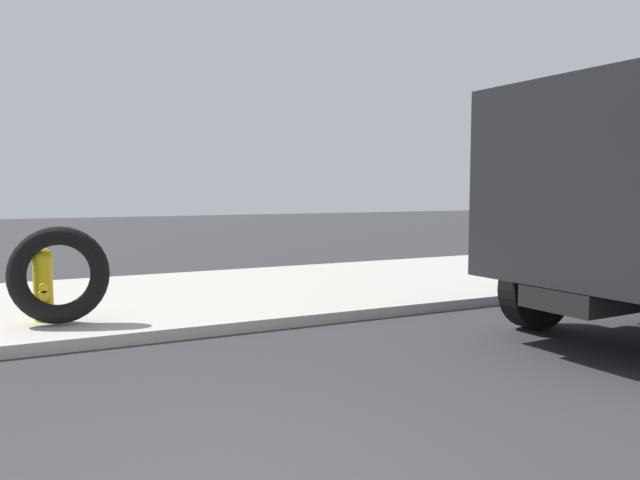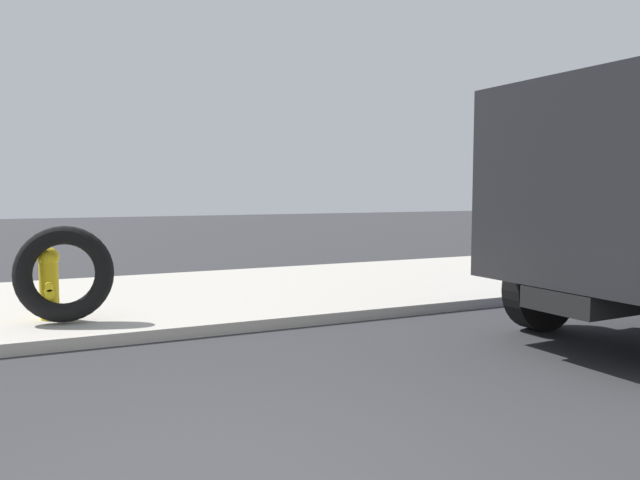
# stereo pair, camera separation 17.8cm
# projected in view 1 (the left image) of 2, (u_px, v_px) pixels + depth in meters

# --- Properties ---
(sidewalk_curb) EXTENTS (36.00, 5.00, 0.15)m
(sidewalk_curb) POSITION_uv_depth(u_px,v_px,m) (107.00, 304.00, 9.34)
(sidewalk_curb) COLOR #ADA89E
(sidewalk_curb) RESTS_ON ground
(fire_hydrant) EXTENTS (0.27, 0.62, 0.95)m
(fire_hydrant) POSITION_uv_depth(u_px,v_px,m) (43.00, 282.00, 7.71)
(fire_hydrant) COLOR yellow
(fire_hydrant) RESTS_ON sidewalk_curb
(loose_tire) EXTENTS (1.29, 0.72, 1.25)m
(loose_tire) POSITION_uv_depth(u_px,v_px,m) (59.00, 275.00, 7.54)
(loose_tire) COLOR black
(loose_tire) RESTS_ON sidewalk_curb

